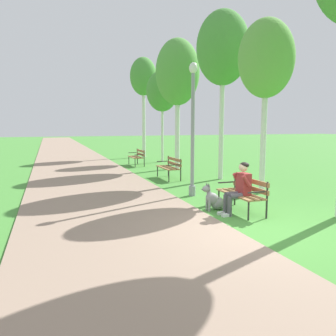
{
  "coord_description": "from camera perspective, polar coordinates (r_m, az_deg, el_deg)",
  "views": [
    {
      "loc": [
        -3.85,
        -5.62,
        2.12
      ],
      "look_at": [
        -0.65,
        3.29,
        0.9
      ],
      "focal_mm": 35.7,
      "sensor_mm": 36.0,
      "label": 1
    }
  ],
  "objects": [
    {
      "name": "lamp_post_near",
      "position": [
        9.93,
        4.24,
        6.79
      ],
      "size": [
        0.24,
        0.24,
        3.92
      ],
      "color": "gray",
      "rests_on": "ground"
    },
    {
      "name": "person_seated_on_near_bench",
      "position": [
        8.11,
        12.11,
        -3.05
      ],
      "size": [
        0.74,
        0.49,
        1.25
      ],
      "color": "#4C4C51",
      "rests_on": "ground"
    },
    {
      "name": "park_bench_mid",
      "position": [
        13.22,
        0.34,
        0.36
      ],
      "size": [
        0.55,
        1.5,
        0.85
      ],
      "color": "olive",
      "rests_on": "ground"
    },
    {
      "name": "birch_tree_third",
      "position": [
        13.5,
        9.37,
        19.44
      ],
      "size": [
        2.02,
        1.93,
        6.4
      ],
      "color": "silver",
      "rests_on": "ground"
    },
    {
      "name": "birch_tree_sixth",
      "position": [
        22.62,
        -4.23,
        15.12
      ],
      "size": [
        1.74,
        1.71,
        6.51
      ],
      "color": "silver",
      "rests_on": "ground"
    },
    {
      "name": "park_bench_near",
      "position": [
        8.37,
        12.75,
        -3.91
      ],
      "size": [
        0.55,
        1.5,
        0.85
      ],
      "color": "olive",
      "rests_on": "ground"
    },
    {
      "name": "paved_path",
      "position": [
        29.72,
        -17.13,
        2.96
      ],
      "size": [
        4.22,
        60.0,
        0.04
      ],
      "primitive_type": "cube",
      "color": "gray",
      "rests_on": "ground"
    },
    {
      "name": "birch_tree_second",
      "position": [
        10.92,
        16.43,
        17.33
      ],
      "size": [
        1.71,
        1.58,
        5.28
      ],
      "color": "silver",
      "rests_on": "ground"
    },
    {
      "name": "dog_grey",
      "position": [
        8.48,
        7.89,
        -5.4
      ],
      "size": [
        0.83,
        0.31,
        0.71
      ],
      "color": "gray",
      "rests_on": "ground"
    },
    {
      "name": "park_bench_far",
      "position": [
        17.66,
        -5.26,
        2.08
      ],
      "size": [
        0.55,
        1.5,
        0.85
      ],
      "color": "olive",
      "rests_on": "ground"
    },
    {
      "name": "birch_tree_fourth",
      "position": [
        16.53,
        1.64,
        15.93
      ],
      "size": [
        2.1,
        2.08,
        6.2
      ],
      "color": "silver",
      "rests_on": "ground"
    },
    {
      "name": "ground_plane",
      "position": [
        7.13,
        14.23,
        -10.17
      ],
      "size": [
        120.0,
        120.0,
        0.0
      ],
      "primitive_type": "plane",
      "color": "#478E38"
    },
    {
      "name": "birch_tree_fifth",
      "position": [
        19.36,
        -1.0,
        12.92
      ],
      "size": [
        1.82,
        1.6,
        5.17
      ],
      "color": "silver",
      "rests_on": "ground"
    }
  ]
}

